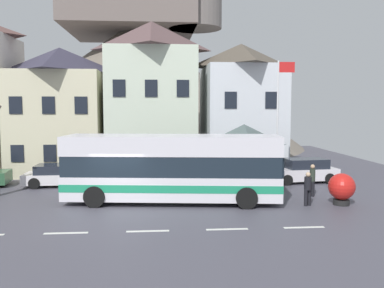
# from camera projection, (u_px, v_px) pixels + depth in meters

# --- Properties ---
(ground_plane) EXTENTS (40.00, 60.00, 0.07)m
(ground_plane) POSITION_uv_depth(u_px,v_px,m) (115.00, 214.00, 18.16)
(ground_plane) COLOR #494853
(townhouse_01) EXTENTS (6.07, 6.73, 8.80)m
(townhouse_01) POSITION_uv_depth(u_px,v_px,m) (61.00, 110.00, 29.61)
(townhouse_01) COLOR beige
(townhouse_01) RESTS_ON ground_plane
(townhouse_02) EXTENTS (6.13, 6.43, 10.69)m
(townhouse_02) POSITION_uv_depth(u_px,v_px,m) (152.00, 97.00, 29.90)
(townhouse_02) COLOR beige
(townhouse_02) RESTS_ON ground_plane
(townhouse_03) EXTENTS (5.41, 6.88, 9.23)m
(townhouse_03) POSITION_uv_depth(u_px,v_px,m) (241.00, 107.00, 30.71)
(townhouse_03) COLOR silver
(townhouse_03) RESTS_ON ground_plane
(hilltop_castle) EXTENTS (40.02, 40.02, 21.68)m
(hilltop_castle) POSITION_uv_depth(u_px,v_px,m) (133.00, 81.00, 49.22)
(hilltop_castle) COLOR #6F655A
(hilltop_castle) RESTS_ON ground_plane
(transit_bus) EXTENTS (10.56, 3.76, 3.27)m
(transit_bus) POSITION_uv_depth(u_px,v_px,m) (172.00, 169.00, 20.12)
(transit_bus) COLOR silver
(transit_bus) RESTS_ON ground_plane
(bus_shelter) EXTENTS (3.60, 3.60, 3.63)m
(bus_shelter) POSITION_uv_depth(u_px,v_px,m) (244.00, 135.00, 24.23)
(bus_shelter) COLOR #473D33
(bus_shelter) RESTS_ON ground_plane
(parked_car_01) EXTENTS (4.32, 2.23, 1.45)m
(parked_car_01) POSITION_uv_depth(u_px,v_px,m) (303.00, 171.00, 25.59)
(parked_car_01) COLOR silver
(parked_car_01) RESTS_ON ground_plane
(parked_car_02) EXTENTS (4.60, 2.11, 1.26)m
(parked_car_02) POSITION_uv_depth(u_px,v_px,m) (63.00, 175.00, 24.48)
(parked_car_02) COLOR silver
(parked_car_02) RESTS_ON ground_plane
(pedestrian_00) EXTENTS (0.36, 0.33, 1.60)m
(pedestrian_00) POSITION_uv_depth(u_px,v_px,m) (308.00, 187.00, 19.44)
(pedestrian_00) COLOR black
(pedestrian_00) RESTS_ON ground_plane
(pedestrian_01) EXTENTS (0.28, 0.34, 1.67)m
(pedestrian_01) POSITION_uv_depth(u_px,v_px,m) (312.00, 179.00, 21.51)
(pedestrian_01) COLOR black
(pedestrian_01) RESTS_ON ground_plane
(public_bench) EXTENTS (1.56, 0.48, 0.87)m
(public_bench) POSITION_uv_depth(u_px,v_px,m) (251.00, 171.00, 26.95)
(public_bench) COLOR #473828
(public_bench) RESTS_ON ground_plane
(flagpole) EXTENTS (0.95, 0.10, 7.12)m
(flagpole) POSITION_uv_depth(u_px,v_px,m) (279.00, 116.00, 22.61)
(flagpole) COLOR silver
(flagpole) RESTS_ON ground_plane
(harbour_buoy) EXTENTS (1.26, 1.26, 1.51)m
(harbour_buoy) POSITION_uv_depth(u_px,v_px,m) (342.00, 188.00, 19.63)
(harbour_buoy) COLOR black
(harbour_buoy) RESTS_ON ground_plane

